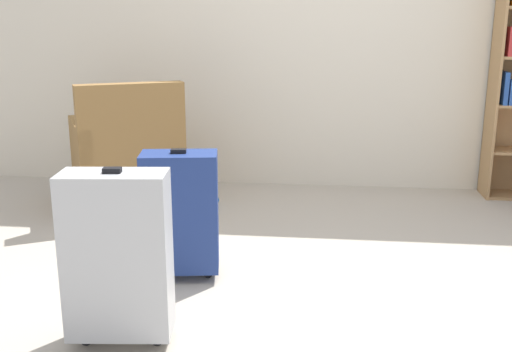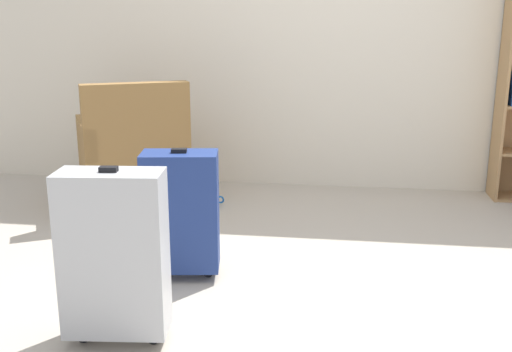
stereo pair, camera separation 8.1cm
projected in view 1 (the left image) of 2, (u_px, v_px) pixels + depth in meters
ground_plane at (281, 285)px, 2.97m from camera, size 9.72×9.72×0.00m
back_wall at (301, 20)px, 4.54m from camera, size 5.55×0.10×2.60m
armchair at (127, 163)px, 4.19m from camera, size 0.95×0.95×0.90m
mug at (209, 200)px, 4.23m from camera, size 0.12×0.08×0.10m
suitcase_navy_blue at (181, 212)px, 2.99m from camera, size 0.40×0.26×0.68m
suitcase_silver at (118, 255)px, 2.34m from camera, size 0.43×0.23×0.74m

